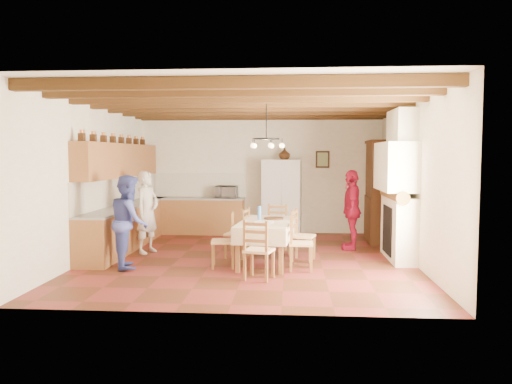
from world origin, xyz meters
TOP-DOWN VIEW (x-y plane):
  - floor at (0.00, 0.00)m, footprint 6.00×6.50m
  - ceiling at (0.00, 0.00)m, footprint 6.00×6.50m
  - wall_back at (0.00, 3.26)m, footprint 6.00×0.02m
  - wall_front at (0.00, -3.26)m, footprint 6.00×0.02m
  - wall_left at (-3.01, 0.00)m, footprint 0.02×6.50m
  - wall_right at (3.01, 0.00)m, footprint 0.02×6.50m
  - ceiling_beams at (0.00, 0.00)m, footprint 6.00×6.30m
  - lower_cabinets_left at (-2.70, 1.05)m, footprint 0.60×4.30m
  - lower_cabinets_back at (-1.55, 2.95)m, footprint 2.30×0.60m
  - countertop_left at (-2.70, 1.05)m, footprint 0.62×4.30m
  - countertop_back at (-1.55, 2.95)m, footprint 2.34×0.62m
  - backsplash_left at (-2.98, 1.05)m, footprint 0.03×4.30m
  - backsplash_back at (-1.55, 3.23)m, footprint 2.30×0.03m
  - upper_cabinets at (-2.83, 1.05)m, footprint 0.35×4.20m
  - fireplace at (2.72, 0.20)m, footprint 0.56×1.60m
  - wall_picture at (1.55, 3.23)m, footprint 0.34×0.03m
  - refrigerator at (0.55, 2.95)m, footprint 0.98×0.83m
  - hutch at (2.75, 2.08)m, footprint 0.57×1.28m
  - dining_table at (0.33, -0.35)m, footprint 1.07×1.84m
  - chandelier at (0.33, -0.35)m, footprint 0.47×0.47m
  - chair_left_near at (-0.40, -0.72)m, footprint 0.44×0.46m
  - chair_left_far at (-0.25, 0.12)m, footprint 0.48×0.50m
  - chair_right_near at (0.95, -0.85)m, footprint 0.41×0.43m
  - chair_right_far at (1.01, -0.07)m, footprint 0.49×0.50m
  - chair_end_near at (0.28, -1.51)m, footprint 0.51×0.50m
  - chair_end_far at (0.47, 0.76)m, footprint 0.48×0.46m
  - person_man at (-2.10, 0.47)m, footprint 0.58×0.70m
  - person_woman_blue at (-2.04, -0.83)m, footprint 0.85×0.95m
  - person_woman_red at (2.03, 1.15)m, footprint 0.51×1.01m
  - microwave at (-0.82, 2.95)m, footprint 0.54×0.38m
  - fridge_vase at (0.61, 2.95)m, footprint 0.32×0.32m

SIDE VIEW (x-z plane):
  - floor at x=0.00m, z-range -0.02..0.00m
  - lower_cabinets_left at x=-2.70m, z-range 0.00..0.86m
  - lower_cabinets_back at x=-1.55m, z-range 0.00..0.86m
  - chair_left_near at x=-0.40m, z-range 0.00..0.96m
  - chair_left_far at x=-0.25m, z-range 0.00..0.96m
  - chair_right_near at x=0.95m, z-range 0.00..0.96m
  - chair_right_far at x=1.01m, z-range 0.00..0.96m
  - chair_end_near at x=0.28m, z-range 0.00..0.96m
  - chair_end_far at x=0.47m, z-range 0.00..0.96m
  - dining_table at x=0.33m, z-range 0.30..1.08m
  - person_woman_blue at x=-2.04m, z-range 0.00..1.62m
  - person_man at x=-2.10m, z-range 0.00..1.64m
  - person_woman_red at x=2.03m, z-range 0.00..1.66m
  - countertop_left at x=-2.70m, z-range 0.86..0.90m
  - countertop_back at x=-1.55m, z-range 0.86..0.90m
  - refrigerator at x=0.55m, z-range 0.00..1.85m
  - microwave at x=-0.82m, z-range 0.90..1.19m
  - hutch at x=2.75m, z-range 0.00..2.29m
  - backsplash_left at x=-2.98m, z-range 0.90..1.50m
  - backsplash_back at x=-1.55m, z-range 0.90..1.50m
  - fireplace at x=2.72m, z-range 0.00..2.80m
  - wall_back at x=0.00m, z-range 0.00..3.00m
  - wall_front at x=0.00m, z-range 0.00..3.00m
  - wall_left at x=-3.01m, z-range 0.00..3.00m
  - wall_right at x=3.01m, z-range 0.00..3.00m
  - upper_cabinets at x=-2.83m, z-range 1.50..2.20m
  - wall_picture at x=1.55m, z-range 1.64..2.06m
  - fridge_vase at x=0.61m, z-range 1.85..2.13m
  - chandelier at x=0.33m, z-range 2.23..2.27m
  - ceiling_beams at x=0.00m, z-range 2.83..2.99m
  - ceiling at x=0.00m, z-range 3.00..3.02m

